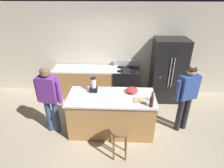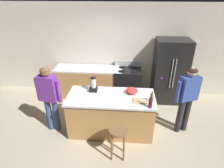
{
  "view_description": "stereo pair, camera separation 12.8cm",
  "coord_description": "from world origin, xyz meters",
  "px_view_note": "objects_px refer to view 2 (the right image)",
  "views": [
    {
      "loc": [
        0.17,
        -3.46,
        3.03
      ],
      "look_at": [
        0.0,
        0.3,
        1.07
      ],
      "focal_mm": 29.75,
      "sensor_mm": 36.0,
      "label": 1
    },
    {
      "loc": [
        0.29,
        -3.45,
        3.03
      ],
      "look_at": [
        0.0,
        0.3,
        1.07
      ],
      "focal_mm": 29.75,
      "sensor_mm": 36.0,
      "label": 2
    }
  ],
  "objects_px": {
    "bar_stool": "(118,136)",
    "kitchen_island": "(111,114)",
    "bottle_vinegar": "(152,98)",
    "blender_appliance": "(93,85)",
    "cutting_board": "(140,101)",
    "stove_range": "(127,83)",
    "person_by_island_left": "(49,94)",
    "bottle_wine": "(150,102)",
    "refrigerator": "(170,71)",
    "chef_knife": "(141,100)",
    "person_by_sink_right": "(187,95)",
    "mixing_bowl": "(132,91)"
  },
  "relations": [
    {
      "from": "stove_range",
      "to": "bottle_vinegar",
      "type": "relative_size",
      "value": 4.67
    },
    {
      "from": "blender_appliance",
      "to": "person_by_sink_right",
      "type": "bearing_deg",
      "value": -2.98
    },
    {
      "from": "bottle_vinegar",
      "to": "mixing_bowl",
      "type": "relative_size",
      "value": 0.88
    },
    {
      "from": "bar_stool",
      "to": "bottle_vinegar",
      "type": "xyz_separation_m",
      "value": [
        0.66,
        0.62,
        0.49
      ]
    },
    {
      "from": "bottle_wine",
      "to": "stove_range",
      "type": "bearing_deg",
      "value": 103.3
    },
    {
      "from": "stove_range",
      "to": "person_by_island_left",
      "type": "relative_size",
      "value": 0.69
    },
    {
      "from": "kitchen_island",
      "to": "mixing_bowl",
      "type": "xyz_separation_m",
      "value": [
        0.45,
        0.19,
        0.52
      ]
    },
    {
      "from": "blender_appliance",
      "to": "bottle_wine",
      "type": "bearing_deg",
      "value": -24.82
    },
    {
      "from": "person_by_island_left",
      "to": "blender_appliance",
      "type": "xyz_separation_m",
      "value": [
        0.93,
        0.3,
        0.1
      ]
    },
    {
      "from": "blender_appliance",
      "to": "chef_knife",
      "type": "bearing_deg",
      "value": -18.83
    },
    {
      "from": "bar_stool",
      "to": "mixing_bowl",
      "type": "xyz_separation_m",
      "value": [
        0.25,
        0.96,
        0.46
      ]
    },
    {
      "from": "person_by_sink_right",
      "to": "bottle_wine",
      "type": "height_order",
      "value": "person_by_sink_right"
    },
    {
      "from": "mixing_bowl",
      "to": "chef_knife",
      "type": "distance_m",
      "value": 0.39
    },
    {
      "from": "bottle_vinegar",
      "to": "cutting_board",
      "type": "distance_m",
      "value": 0.25
    },
    {
      "from": "cutting_board",
      "to": "mixing_bowl",
      "type": "bearing_deg",
      "value": 117.34
    },
    {
      "from": "bottle_vinegar",
      "to": "bottle_wine",
      "type": "bearing_deg",
      "value": -104.81
    },
    {
      "from": "refrigerator",
      "to": "person_by_sink_right",
      "type": "distance_m",
      "value": 1.4
    },
    {
      "from": "kitchen_island",
      "to": "stove_range",
      "type": "bearing_deg",
      "value": 76.6
    },
    {
      "from": "person_by_island_left",
      "to": "bar_stool",
      "type": "bearing_deg",
      "value": -23.93
    },
    {
      "from": "bar_stool",
      "to": "kitchen_island",
      "type": "bearing_deg",
      "value": 104.68
    },
    {
      "from": "refrigerator",
      "to": "cutting_board",
      "type": "distance_m",
      "value": 1.89
    },
    {
      "from": "stove_range",
      "to": "bar_stool",
      "type": "bearing_deg",
      "value": -94.04
    },
    {
      "from": "bottle_vinegar",
      "to": "chef_knife",
      "type": "height_order",
      "value": "bottle_vinegar"
    },
    {
      "from": "chef_knife",
      "to": "bar_stool",
      "type": "bearing_deg",
      "value": -145.58
    },
    {
      "from": "cutting_board",
      "to": "person_by_sink_right",
      "type": "bearing_deg",
      "value": 13.93
    },
    {
      "from": "refrigerator",
      "to": "bottle_wine",
      "type": "bearing_deg",
      "value": -111.89
    },
    {
      "from": "refrigerator",
      "to": "person_by_island_left",
      "type": "relative_size",
      "value": 1.15
    },
    {
      "from": "stove_range",
      "to": "person_by_island_left",
      "type": "height_order",
      "value": "person_by_island_left"
    },
    {
      "from": "refrigerator",
      "to": "bottle_wine",
      "type": "xyz_separation_m",
      "value": [
        -0.74,
        -1.85,
        0.12
      ]
    },
    {
      "from": "kitchen_island",
      "to": "mixing_bowl",
      "type": "distance_m",
      "value": 0.71
    },
    {
      "from": "person_by_sink_right",
      "to": "bar_stool",
      "type": "height_order",
      "value": "person_by_sink_right"
    },
    {
      "from": "person_by_island_left",
      "to": "cutting_board",
      "type": "xyz_separation_m",
      "value": [
        1.97,
        -0.07,
        -0.03
      ]
    },
    {
      "from": "kitchen_island",
      "to": "bottle_vinegar",
      "type": "relative_size",
      "value": 8.14
    },
    {
      "from": "bar_stool",
      "to": "bottle_wine",
      "type": "bearing_deg",
      "value": 34.75
    },
    {
      "from": "stove_range",
      "to": "blender_appliance",
      "type": "relative_size",
      "value": 3.23
    },
    {
      "from": "person_by_island_left",
      "to": "chef_knife",
      "type": "height_order",
      "value": "person_by_island_left"
    },
    {
      "from": "person_by_sink_right",
      "to": "bottle_wine",
      "type": "bearing_deg",
      "value": -151.51
    },
    {
      "from": "blender_appliance",
      "to": "cutting_board",
      "type": "xyz_separation_m",
      "value": [
        1.04,
        -0.36,
        -0.13
      ]
    },
    {
      "from": "kitchen_island",
      "to": "chef_knife",
      "type": "relative_size",
      "value": 8.73
    },
    {
      "from": "kitchen_island",
      "to": "bar_stool",
      "type": "distance_m",
      "value": 0.8
    },
    {
      "from": "stove_range",
      "to": "bar_stool",
      "type": "distance_m",
      "value": 2.3
    },
    {
      "from": "cutting_board",
      "to": "bottle_vinegar",
      "type": "bearing_deg",
      "value": -0.71
    },
    {
      "from": "cutting_board",
      "to": "chef_knife",
      "type": "height_order",
      "value": "chef_knife"
    },
    {
      "from": "kitchen_island",
      "to": "bottle_vinegar",
      "type": "xyz_separation_m",
      "value": [
        0.86,
        -0.15,
        0.54
      ]
    },
    {
      "from": "bar_stool",
      "to": "cutting_board",
      "type": "height_order",
      "value": "cutting_board"
    },
    {
      "from": "bottle_wine",
      "to": "cutting_board",
      "type": "relative_size",
      "value": 1.05
    },
    {
      "from": "person_by_sink_right",
      "to": "bar_stool",
      "type": "relative_size",
      "value": 2.4
    },
    {
      "from": "person_by_island_left",
      "to": "bottle_wine",
      "type": "xyz_separation_m",
      "value": [
        2.15,
        -0.27,
        0.07
      ]
    },
    {
      "from": "bottle_vinegar",
      "to": "person_by_sink_right",
      "type": "bearing_deg",
      "value": 18.02
    },
    {
      "from": "person_by_sink_right",
      "to": "mixing_bowl",
      "type": "relative_size",
      "value": 6.03
    }
  ]
}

